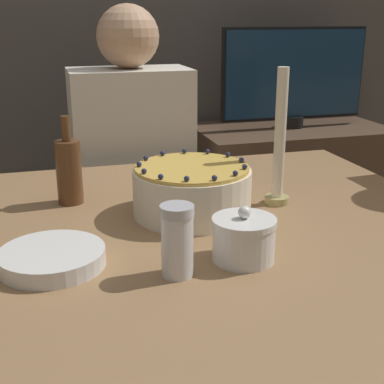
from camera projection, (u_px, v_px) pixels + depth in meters
dining_table at (166, 280)px, 1.15m from camera, size 1.39×1.15×0.77m
cake at (192, 190)px, 1.22m from camera, size 0.27×0.27×0.13m
sugar_bowl at (244, 239)px, 0.99m from camera, size 0.12×0.12×0.11m
sugar_shaker at (177, 240)px, 0.93m from camera, size 0.06×0.06×0.13m
plate_stack at (52, 258)px, 0.98m from camera, size 0.19×0.19×0.03m
candle at (279, 149)px, 1.27m from camera, size 0.06×0.06×0.33m
bottle at (69, 170)px, 1.29m from camera, size 0.06×0.06×0.21m
person_man_blue_shirt at (134, 210)px, 1.91m from camera, size 0.40×0.34×1.24m
side_cabinet at (287, 205)px, 2.48m from camera, size 0.85×0.48×0.73m
tv_monitor at (294, 76)px, 2.30m from camera, size 0.66×0.10×0.43m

